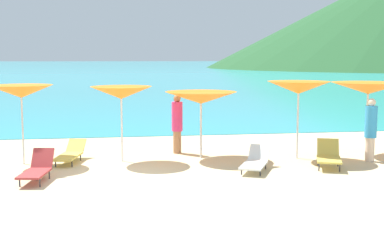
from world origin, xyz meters
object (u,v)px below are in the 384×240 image
umbrella_6 (299,88)px  beachgoer_2 (177,122)px  lounge_chair_5 (70,153)px  umbrella_7 (368,88)px  umbrella_5 (201,98)px  beachgoer_1 (371,128)px  umbrella_4 (121,93)px  lounge_chair_2 (329,155)px  lounge_chair_3 (37,169)px  lounge_chair_0 (255,161)px  umbrella_3 (21,92)px

umbrella_6 → beachgoer_2: bearing=158.1°
lounge_chair_5 → umbrella_7: bearing=10.5°
umbrella_5 → beachgoer_1: size_ratio=1.25×
umbrella_4 → beachgoer_2: bearing=30.7°
umbrella_4 → lounge_chair_2: umbrella_4 is taller
umbrella_7 → lounge_chair_3: 10.02m
umbrella_6 → lounge_chair_0: 2.89m
umbrella_5 → beachgoer_1: bearing=-15.1°
umbrella_3 → umbrella_7: bearing=-0.5°
lounge_chair_0 → beachgoer_2: beachgoer_2 is taller
umbrella_7 → beachgoer_2: (-5.80, 1.10, -1.08)m
umbrella_3 → beachgoer_2: (4.52, 1.02, -1.08)m
beachgoer_2 → umbrella_3: bearing=-59.3°
umbrella_6 → lounge_chair_3: size_ratio=1.53×
umbrella_3 → umbrella_4: 2.77m
beachgoer_1 → beachgoer_2: beachgoer_2 is taller
lounge_chair_0 → lounge_chair_2: 2.12m
umbrella_3 → lounge_chair_5: size_ratio=1.24×
umbrella_4 → beachgoer_1: (7.13, -1.10, -1.02)m
umbrella_7 → beachgoer_1: umbrella_7 is taller
lounge_chair_2 → lounge_chair_5: 7.32m
umbrella_4 → umbrella_5: umbrella_4 is taller
umbrella_6 → umbrella_7: umbrella_6 is taller
beachgoer_1 → beachgoer_2: (-5.39, 2.14, 0.01)m
umbrella_4 → lounge_chair_3: 3.43m
umbrella_6 → lounge_chair_0: size_ratio=1.36×
beachgoer_2 → umbrella_5: bearing=54.0°
umbrella_5 → umbrella_4: bearing=-175.5°
umbrella_4 → beachgoer_1: 7.29m
umbrella_6 → beachgoer_1: (1.94, -0.75, -1.15)m
umbrella_7 → umbrella_5: bearing=177.2°
umbrella_3 → umbrella_6: (7.97, -0.37, 0.06)m
umbrella_5 → umbrella_3: bearing=-178.1°
lounge_chair_0 → beachgoer_2: bearing=148.2°
umbrella_4 → umbrella_6: 5.21m
umbrella_7 → lounge_chair_3: umbrella_7 is taller
umbrella_5 → umbrella_7: size_ratio=1.01×
umbrella_5 → beachgoer_2: (-0.62, 0.85, -0.83)m
umbrella_6 → beachgoer_2: size_ratio=1.25×
lounge_chair_2 → beachgoer_1: bearing=41.5°
umbrella_6 → umbrella_7: (2.35, 0.29, -0.05)m
umbrella_7 → lounge_chair_5: size_ratio=1.26×
beachgoer_2 → lounge_chair_3: bearing=-32.5°
umbrella_4 → lounge_chair_0: (3.51, -1.77, -1.75)m
umbrella_6 → lounge_chair_3: bearing=-166.3°
umbrella_7 → lounge_chair_0: umbrella_7 is taller
umbrella_5 → umbrella_7: umbrella_7 is taller
umbrella_5 → lounge_chair_0: bearing=-59.5°
umbrella_5 → umbrella_6: (2.84, -0.54, 0.31)m
umbrella_4 → umbrella_7: size_ratio=0.96×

